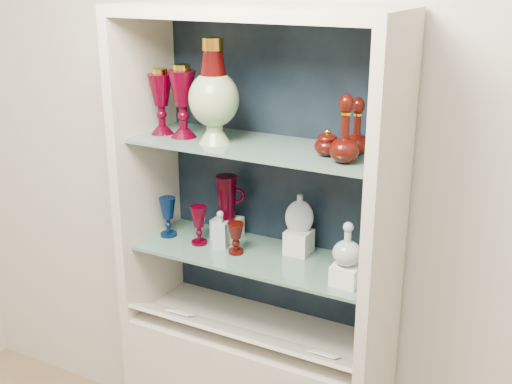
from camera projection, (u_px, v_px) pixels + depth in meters
The scene contains 28 objects.
wall_back at pixel (283, 150), 2.43m from camera, with size 3.50×0.02×2.80m, color beige.
cabinet_back_panel at pixel (280, 171), 2.43m from camera, with size 0.98×0.02×1.15m, color black.
cabinet_side_left at pixel (147, 167), 2.49m from camera, with size 0.04×0.40×1.15m, color beige.
cabinet_side_right at pixel (387, 208), 2.06m from camera, with size 0.04×0.40×1.15m, color beige.
cabinet_top_cap at pixel (256, 12), 2.08m from camera, with size 1.00×0.40×0.04m, color beige.
shelf_lower at pixel (259, 255), 2.38m from camera, with size 0.92×0.34×0.01m, color slate.
shelf_upper at pixel (259, 146), 2.25m from camera, with size 0.92×0.34×0.01m, color slate.
label_ledge at pixel (242, 334), 2.36m from camera, with size 0.92×0.18×0.01m, color beige.
label_card_0 at pixel (324, 354), 2.21m from camera, with size 0.10×0.07×0.00m, color white.
label_card_1 at pixel (181, 313), 2.48m from camera, with size 0.10×0.07×0.00m, color white.
pedestal_lamp_left at pixel (183, 101), 2.30m from camera, with size 0.10×0.10×0.26m, color #430010, non-canonical shape.
pedestal_lamp_right at pixel (161, 102), 2.36m from camera, with size 0.09×0.09×0.24m, color #430010, non-canonical shape.
enamel_urn at pixel (214, 92), 2.21m from camera, with size 0.18×0.18×0.36m, color #0F3F26, non-canonical shape.
ruby_decanter_a at pixel (345, 125), 1.99m from camera, with size 0.10×0.10×0.25m, color #3B0B06, non-canonical shape.
ruby_decanter_b at pixel (357, 125), 2.08m from camera, with size 0.09×0.09×0.20m, color #3B0B06, non-canonical shape.
lidded_bowl at pixel (327, 142), 2.09m from camera, with size 0.08×0.08×0.09m, color #3B0B06, non-canonical shape.
cobalt_goblet at pixel (168, 217), 2.52m from camera, with size 0.07×0.07×0.16m, color #02143B, non-canonical shape.
ruby_goblet_tall at pixel (199, 225), 2.45m from camera, with size 0.06×0.06×0.15m, color #430010, non-canonical shape.
ruby_goblet_small at pixel (236, 238), 2.37m from camera, with size 0.06×0.06×0.12m, color #3B0B06, non-canonical shape.
riser_ruby_pitcher at pixel (227, 228), 2.52m from camera, with size 0.10×0.10×0.08m, color silver.
ruby_pitcher at pixel (227, 198), 2.47m from camera, with size 0.13×0.08×0.17m, color #430010, non-canonical shape.
clear_square_bottle at pixel (220, 229), 2.42m from camera, with size 0.05×0.05×0.15m, color #8F9FA5, non-canonical shape.
riser_flat_flask at pixel (299, 242), 2.37m from camera, with size 0.09×0.09×0.09m, color silver.
flat_flask at pixel (299, 212), 2.34m from camera, with size 0.10×0.04×0.15m, color #A6B1B8, non-canonical shape.
riser_clear_round_decanter at pixel (346, 275), 2.14m from camera, with size 0.09×0.09×0.07m, color silver.
clear_round_decanter at pixel (347, 245), 2.11m from camera, with size 0.10×0.10×0.15m, color #8F9FA5, non-canonical shape.
riser_cameo_medallion at pixel (376, 263), 2.19m from camera, with size 0.08×0.08×0.10m, color silver.
cameo_medallion at pixel (378, 230), 2.15m from camera, with size 0.12×0.04×0.14m, color black, non-canonical shape.
Camera 1 is at (1.02, -0.37, 2.05)m, focal length 45.00 mm.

